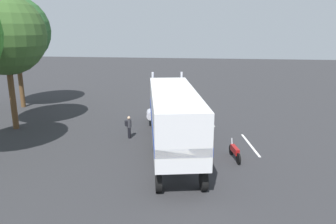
{
  "coord_description": "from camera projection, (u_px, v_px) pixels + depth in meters",
  "views": [
    {
      "loc": [
        -26.2,
        -3.48,
        7.71
      ],
      "look_at": [
        -2.94,
        -0.4,
        1.6
      ],
      "focal_mm": 34.49,
      "sensor_mm": 36.0,
      "label": 1
    }
  ],
  "objects": [
    {
      "name": "motorcycle",
      "position": [
        235.0,
        152.0,
        19.46
      ],
      "size": [
        2.08,
        0.59,
        1.12
      ],
      "color": "black",
      "rests_on": "ground_plane"
    },
    {
      "name": "person_bystander",
      "position": [
        129.0,
        126.0,
        23.11
      ],
      "size": [
        0.43,
        0.48,
        1.63
      ],
      "color": "black",
      "rests_on": "ground_plane"
    },
    {
      "name": "tree_left",
      "position": [
        5.0,
        35.0,
        23.78
      ],
      "size": [
        5.94,
        5.94,
        10.21
      ],
      "color": "brown",
      "rests_on": "ground_plane"
    },
    {
      "name": "lane_stripe_mid",
      "position": [
        250.0,
        145.0,
        21.98
      ],
      "size": [
        4.37,
        0.87,
        0.01
      ],
      "primitive_type": "cube",
      "rotation": [
        0.0,
        0.0,
        0.16
      ],
      "color": "silver",
      "rests_on": "ground_plane"
    },
    {
      "name": "ground_plane",
      "position": [
        168.0,
        121.0,
        27.52
      ],
      "size": [
        120.0,
        120.0,
        0.0
      ],
      "primitive_type": "plane",
      "color": "#2D2D30"
    },
    {
      "name": "semi_truck",
      "position": [
        172.0,
        113.0,
        20.34
      ],
      "size": [
        14.37,
        5.42,
        4.5
      ],
      "color": "#193399",
      "rests_on": "ground_plane"
    },
    {
      "name": "lane_stripe_near",
      "position": [
        209.0,
        119.0,
        28.09
      ],
      "size": [
        4.35,
        0.99,
        0.01
      ],
      "primitive_type": "cube",
      "rotation": [
        0.0,
        0.0,
        0.19
      ],
      "color": "silver",
      "rests_on": "ground_plane"
    },
    {
      "name": "tree_center",
      "position": [
        15.0,
        31.0,
        30.71
      ],
      "size": [
        6.58,
        6.58,
        10.76
      ],
      "color": "brown",
      "rests_on": "ground_plane"
    }
  ]
}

